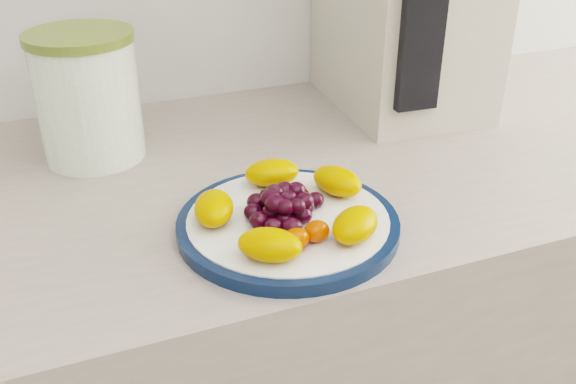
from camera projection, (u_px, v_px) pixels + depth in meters
name	position (u px, v px, depth m)	size (l,w,h in m)	color
plate_rim	(288.00, 224.00, 0.73)	(0.25, 0.25, 0.01)	#0B1C3C
plate_face	(288.00, 224.00, 0.73)	(0.23, 0.23, 0.02)	white
canister	(89.00, 101.00, 0.87)	(0.14, 0.14, 0.16)	#3D7214
canister_lid	(78.00, 36.00, 0.83)	(0.14, 0.14, 0.01)	olive
appliance_panel	(423.00, 14.00, 0.87)	(0.06, 0.02, 0.27)	black
fruit_plate	(288.00, 206.00, 0.72)	(0.22, 0.21, 0.04)	#D37600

